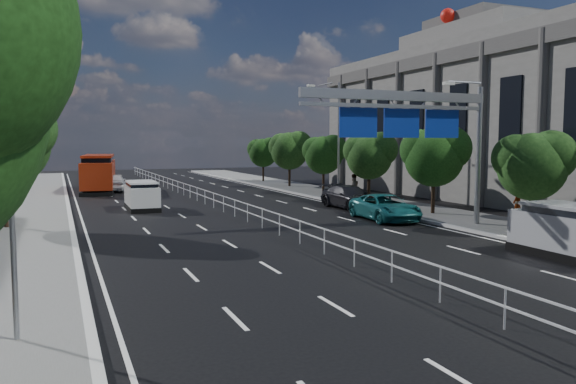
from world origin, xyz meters
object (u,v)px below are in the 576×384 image
white_minivan (142,196)px  near_car_dark (96,175)px  overhead_gantry (416,117)px  pedestrian_b (353,187)px  red_bus (99,172)px  silver_minivan (575,233)px  parked_car_teal (385,207)px  near_car_silver (114,182)px  pedestrian_a (517,206)px  parked_car_dark (349,197)px

white_minivan → near_car_dark: white_minivan is taller
overhead_gantry → pedestrian_b: (3.51, 12.52, -4.49)m
red_bus → silver_minivan: size_ratio=2.26×
parked_car_teal → pedestrian_b: pedestrian_b is taller
silver_minivan → pedestrian_b: bearing=85.6°
near_car_silver → near_car_dark: 12.35m
parked_car_teal → pedestrian_a: (5.55, -4.19, 0.30)m
near_car_silver → pedestrian_b: 22.23m
overhead_gantry → near_car_dark: size_ratio=2.14×
near_car_dark → white_minivan: bearing=96.5°
near_car_dark → parked_car_teal: 39.56m
overhead_gantry → parked_car_teal: overhead_gantry is taller
overhead_gantry → pedestrian_a: overhead_gantry is taller
overhead_gantry → red_bus: 32.55m
white_minivan → parked_car_dark: white_minivan is taller
near_car_dark → parked_car_dark: 34.50m
near_car_silver → parked_car_teal: size_ratio=0.92×
parked_car_dark → pedestrian_b: 3.58m
white_minivan → near_car_silver: bearing=92.2°
red_bus → pedestrian_a: bearing=-50.9°
near_car_silver → silver_minivan: 39.11m
white_minivan → pedestrian_a: (17.54, -14.44, 0.11)m
parked_car_teal → parked_car_dark: size_ratio=1.00×
pedestrian_b → near_car_silver: bearing=-41.8°
red_bus → near_car_silver: red_bus is taller
red_bus → near_car_dark: (0.47, 11.45, -0.91)m
white_minivan → parked_car_dark: bearing=-18.4°
overhead_gantry → pedestrian_b: overhead_gantry is taller
near_car_dark → parked_car_dark: (13.99, -31.54, -0.03)m
overhead_gantry → pedestrian_b: bearing=74.3°
parked_car_dark → silver_minivan: bearing=-92.8°
parked_car_dark → red_bus: bearing=122.9°
red_bus → parked_car_dark: size_ratio=2.14×
near_car_dark → pedestrian_a: pedestrian_a is taller
pedestrian_a → overhead_gantry: bearing=-21.5°
overhead_gantry → red_bus: size_ratio=0.92×
pedestrian_a → red_bus: bearing=-75.1°
silver_minivan → white_minivan: bearing=121.2°
near_car_dark → parked_car_teal: size_ratio=0.92×
parked_car_dark → pedestrian_b: (1.95, 2.98, 0.36)m
overhead_gantry → pedestrian_b: 13.76m
near_car_silver → silver_minivan: (13.24, -36.80, 0.18)m
near_car_silver → near_car_dark: (-0.75, 12.33, -0.03)m
near_car_silver → near_car_dark: size_ratio=1.01×
near_car_silver → red_bus: bearing=-28.5°
pedestrian_a → white_minivan: bearing=-57.0°
overhead_gantry → near_car_dark: overhead_gantry is taller
parked_car_teal → pedestrian_a: pedestrian_a is taller
parked_car_dark → pedestrian_b: pedestrian_b is taller
near_car_silver → near_car_dark: near_car_silver is taller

